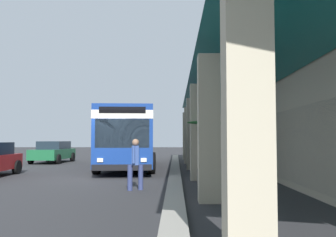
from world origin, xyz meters
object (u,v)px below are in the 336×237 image
object	(u,v)px
pedestrian	(135,162)
parked_sedan_green	(53,152)
transit_bus	(128,135)
potted_palm	(208,166)

from	to	relation	value
pedestrian	parked_sedan_green	bearing A→B (deg)	-152.23
parked_sedan_green	pedestrian	size ratio (longest dim) A/B	2.76
parked_sedan_green	pedestrian	world-z (taller)	pedestrian
transit_bus	potted_palm	size ratio (longest dim) A/B	4.88
parked_sedan_green	potted_palm	distance (m)	14.91
transit_bus	potted_palm	xyz separation A→B (m)	(6.78, 3.91, -1.25)
pedestrian	potted_palm	bearing A→B (deg)	132.50
pedestrian	potted_palm	world-z (taller)	potted_palm
transit_bus	pedestrian	bearing A→B (deg)	8.87
transit_bus	parked_sedan_green	bearing A→B (deg)	-128.40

